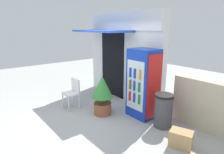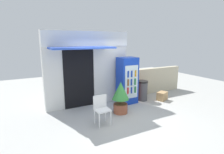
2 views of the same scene
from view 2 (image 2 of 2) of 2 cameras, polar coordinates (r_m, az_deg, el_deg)
ground at (r=5.89m, az=3.44°, el=-12.86°), size 16.00×16.00×0.00m
storefront_building at (r=6.72m, az=-7.92°, el=3.28°), size 3.20×1.20×2.78m
drink_cooler at (r=6.99m, az=4.93°, el=-1.10°), size 0.72×0.63×1.80m
plastic_chair at (r=5.35m, az=-3.39°, el=-9.62°), size 0.43×0.40×0.85m
potted_plant_near_shop at (r=6.05m, az=2.75°, el=-5.95°), size 0.57×0.57×1.08m
trash_bin at (r=7.47m, az=9.63°, el=-4.25°), size 0.44×0.44×0.81m
stone_boundary_wall at (r=8.70m, az=13.62°, el=-0.95°), size 2.74×0.23×1.16m
cardboard_box at (r=7.72m, az=15.68°, el=-5.86°), size 0.51×0.43×0.34m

